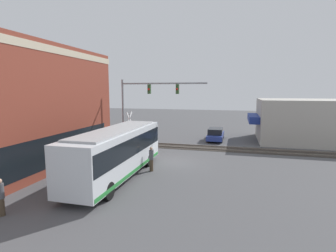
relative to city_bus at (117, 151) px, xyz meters
name	(u,v)px	position (x,y,z in m)	size (l,w,h in m)	color
ground_plane	(174,162)	(4.79, -2.80, -1.86)	(120.00, 120.00, 0.00)	#4C4C4F
shop_building	(303,121)	(17.10, -15.15, 0.59)	(8.40, 11.00, 4.91)	#B2ADA3
city_bus	(117,151)	(0.00, 0.00, 0.00)	(10.66, 2.59, 3.39)	silver
traffic_signal_gantry	(146,99)	(8.39, 0.91, 3.28)	(0.42, 8.50, 7.00)	gray
crossing_signal	(129,126)	(8.76, 2.81, 0.43)	(1.41, 1.18, 3.81)	gray
rail_track_near	(187,147)	(10.79, -2.80, -1.84)	(2.60, 60.00, 0.15)	#332D28
parked_car_blue	(216,135)	(15.45, -5.40, -1.17)	(4.86, 1.82, 1.47)	navy
pedestrian_by_lamp	(1,197)	(-6.49, 2.90, -0.93)	(0.34, 0.34, 1.83)	#473828
pedestrian_near_bus	(151,159)	(1.95, -1.78, -0.92)	(0.34, 0.34, 1.83)	#473828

